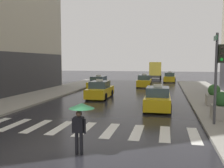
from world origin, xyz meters
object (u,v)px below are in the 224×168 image
taxi_lead (158,99)px  taxi_second (100,90)px  planter_near_corner (222,107)px  taxi_fourth (144,81)px  pedestrian_with_umbrella (81,114)px  taxi_fifth (170,78)px  planter_mid_block (214,96)px  box_truck (156,70)px  traffic_light_pole (218,66)px  taxi_third (99,83)px

taxi_lead → taxi_second: size_ratio=1.00×
taxi_lead → planter_near_corner: bearing=-40.6°
taxi_fourth → pedestrian_with_umbrella: pedestrian_with_umbrella is taller
taxi_fourth → taxi_second: bearing=-105.5°
taxi_fifth → pedestrian_with_umbrella: size_ratio=2.38×
taxi_lead → pedestrian_with_umbrella: 10.09m
pedestrian_with_umbrella → planter_mid_block: bearing=59.6°
taxi_second → box_truck: box_truck is taller
traffic_light_pole → taxi_second: size_ratio=1.06×
taxi_third → planter_mid_block: bearing=-41.0°
box_truck → pedestrian_with_umbrella: (-0.99, -41.85, -0.34)m
traffic_light_pole → box_truck: bearing=97.4°
box_truck → planter_mid_block: 31.05m
taxi_fifth → planter_mid_block: taxi_fifth is taller
box_truck → planter_near_corner: 35.73m
pedestrian_with_umbrella → planter_near_corner: 9.06m
taxi_third → taxi_lead: bearing=-57.1°
taxi_second → taxi_lead: bearing=-38.8°
taxi_second → taxi_fourth: size_ratio=0.99×
traffic_light_pole → pedestrian_with_umbrella: traffic_light_pole is taller
taxi_second → planter_mid_block: 10.14m
taxi_fourth → taxi_third: bearing=-141.6°
taxi_third → pedestrian_with_umbrella: pedestrian_with_umbrella is taller
taxi_fifth → taxi_lead: bearing=-92.7°
taxi_fourth → planter_near_corner: 20.25m
taxi_third → box_truck: size_ratio=0.61×
box_truck → taxi_fifth: bearing=-69.1°
pedestrian_with_umbrella → planter_mid_block: pedestrian_with_umbrella is taller
taxi_fourth → planter_mid_block: 15.89m
traffic_light_pole → taxi_fourth: (-5.58, 20.58, -2.53)m
taxi_second → taxi_fourth: 12.05m
taxi_lead → box_truck: (-1.51, 32.11, 1.13)m
planter_mid_block → taxi_fifth: bearing=97.2°
taxi_second → taxi_fourth: bearing=74.5°
taxi_lead → pedestrian_with_umbrella: bearing=-104.4°
planter_near_corner → taxi_fourth: bearing=107.6°
planter_near_corner → taxi_second: bearing=140.5°
taxi_third → taxi_fourth: 6.80m
pedestrian_with_umbrella → taxi_fifth: bearing=84.0°
planter_mid_block → planter_near_corner: bearing=-94.7°
box_truck → taxi_second: bearing=-98.4°
taxi_second → traffic_light_pole: bearing=-45.6°
taxi_lead → taxi_second: (-5.57, 4.47, 0.00)m
box_truck → planter_near_corner: box_truck is taller
planter_near_corner → planter_mid_block: bearing=85.3°
taxi_fourth → taxi_fifth: size_ratio=0.99×
taxi_lead → planter_near_corner: taxi_lead is taller
traffic_light_pole → taxi_fourth: 21.48m
taxi_third → planter_near_corner: bearing=-52.8°
planter_near_corner → box_truck: bearing=98.5°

